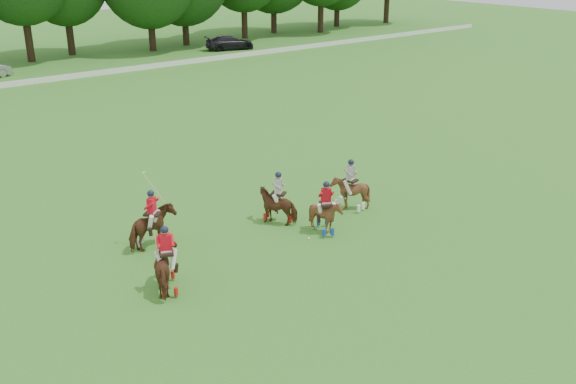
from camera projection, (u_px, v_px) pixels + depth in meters
ground at (307, 284)px, 21.44m from camera, size 180.00×180.00×0.00m
car_right at (230, 43)px, 66.68m from camera, size 5.38×3.28×1.46m
polo_red_a at (167, 267)px, 20.82m from camera, size 1.53×2.04×2.28m
polo_red_b at (154, 228)px, 23.68m from camera, size 2.08×2.04×2.84m
polo_red_c at (326, 215)px, 24.99m from camera, size 1.60×1.65×2.12m
polo_stripe_a at (278, 204)px, 25.92m from camera, size 1.61×1.82×2.15m
polo_stripe_b at (350, 192)px, 27.14m from camera, size 1.55×1.66×2.23m
polo_ball at (309, 238)px, 24.61m from camera, size 0.09×0.09×0.09m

